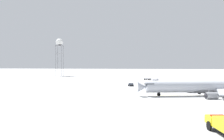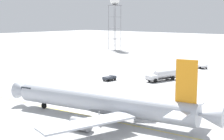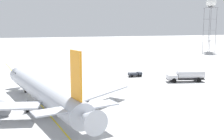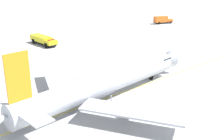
{
  "view_description": "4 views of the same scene",
  "coord_description": "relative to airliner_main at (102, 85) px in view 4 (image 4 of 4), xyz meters",
  "views": [
    {
      "loc": [
        -78.93,
        18.62,
        10.34
      ],
      "look_at": [
        37.66,
        31.35,
        6.6
      ],
      "focal_mm": 37.09,
      "sensor_mm": 36.0,
      "label": 1
    },
    {
      "loc": [
        -46.07,
        -38.06,
        16.91
      ],
      "look_at": [
        12.77,
        11.59,
        5.1
      ],
      "focal_mm": 54.66,
      "sensor_mm": 36.0,
      "label": 2
    },
    {
      "loc": [
        -10.23,
        -50.01,
        14.04
      ],
      "look_at": [
        12.77,
        11.59,
        3.84
      ],
      "focal_mm": 46.06,
      "sensor_mm": 36.0,
      "label": 3
    },
    {
      "loc": [
        30.81,
        -24.05,
        19.89
      ],
      "look_at": [
        -6.12,
        2.08,
        4.19
      ],
      "focal_mm": 44.62,
      "sensor_mm": 36.0,
      "label": 4
    }
  ],
  "objects": [
    {
      "name": "airliner_main",
      "position": [
        0.0,
        0.0,
        0.0
      ],
      "size": [
        32.05,
        39.56,
        11.02
      ],
      "rotation": [
        0.0,
        0.0,
        1.74
      ],
      "color": "#B2B7C1",
      "rests_on": "ground_plane"
    },
    {
      "name": "taxiway_centreline",
      "position": [
        -0.5,
        3.99,
        -2.7
      ],
      "size": [
        11.16,
        123.52,
        0.01
      ],
      "rotation": [
        0.0,
        0.0,
        1.66
      ],
      "color": "yellow",
      "rests_on": "ground_plane"
    },
    {
      "name": "fire_tender_truck",
      "position": [
        -42.04,
        6.78,
        -1.16
      ],
      "size": [
        11.27,
        4.38,
        2.5
      ],
      "rotation": [
        0.0,
        0.0,
        0.13
      ],
      "color": "#232326",
      "rests_on": "ground_plane"
    },
    {
      "name": "catering_truck_truck_extra",
      "position": [
        -47.96,
        61.62,
        -1.04
      ],
      "size": [
        4.02,
        8.68,
        3.1
      ],
      "rotation": [
        0.0,
        0.0,
        1.36
      ],
      "color": "#232326",
      "rests_on": "ground_plane"
    },
    {
      "name": "ground_plane",
      "position": [
        4.42,
        1.08,
        -2.71
      ],
      "size": [
        600.0,
        600.0,
        0.0
      ],
      "primitive_type": "plane",
      "color": "#B2B2B2"
    }
  ]
}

